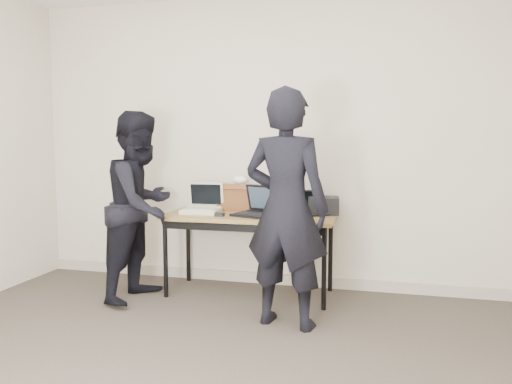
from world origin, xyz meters
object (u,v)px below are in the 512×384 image
(leather_satchel, at_px, (237,197))
(person_typist, at_px, (286,209))
(desk, at_px, (249,221))
(laptop_beige, at_px, (202,207))
(laptop_right, at_px, (308,209))
(person_observer, at_px, (141,206))
(equipment_box, at_px, (324,205))
(laptop_center, at_px, (257,209))

(leather_satchel, xyz_separation_m, person_typist, (0.63, -0.88, 0.03))
(desk, xyz_separation_m, laptop_beige, (-0.44, 0.02, 0.11))
(laptop_beige, distance_m, person_typist, 1.12)
(laptop_right, xyz_separation_m, person_observer, (-1.38, -0.45, 0.04))
(person_typist, bearing_deg, person_observer, -3.94)
(laptop_beige, distance_m, person_observer, 0.55)
(laptop_right, height_order, person_observer, person_observer)
(equipment_box, relative_size, person_typist, 0.15)
(laptop_right, bearing_deg, person_typist, -127.00)
(desk, bearing_deg, leather_satchel, 128.09)
(desk, xyz_separation_m, person_typist, (0.45, -0.65, 0.21))
(laptop_right, relative_size, leather_satchel, 1.08)
(leather_satchel, height_order, equipment_box, leather_satchel)
(desk, bearing_deg, person_typist, -55.44)
(person_typist, distance_m, person_observer, 1.37)
(laptop_center, xyz_separation_m, leather_satchel, (-0.26, 0.25, 0.07))
(laptop_beige, relative_size, leather_satchel, 0.97)
(person_observer, bearing_deg, equipment_box, -64.04)
(laptop_center, bearing_deg, laptop_beige, -165.40)
(leather_satchel, bearing_deg, laptop_right, -7.28)
(desk, relative_size, person_observer, 0.93)
(desk, relative_size, laptop_center, 3.55)
(person_typist, bearing_deg, laptop_beige, -26.50)
(person_observer, bearing_deg, laptop_beige, -45.21)
(laptop_beige, height_order, person_observer, person_observer)
(laptop_center, distance_m, person_typist, 0.73)
(desk, distance_m, person_typist, 0.82)
(desk, xyz_separation_m, equipment_box, (0.63, 0.19, 0.14))
(equipment_box, bearing_deg, laptop_center, -158.35)
(leather_satchel, xyz_separation_m, equipment_box, (0.81, -0.04, -0.05))
(laptop_center, height_order, person_observer, person_observer)
(laptop_beige, bearing_deg, person_typist, -40.39)
(equipment_box, distance_m, person_observer, 1.59)
(laptop_beige, xyz_separation_m, laptop_right, (0.94, 0.12, -0.01))
(equipment_box, bearing_deg, laptop_right, -157.01)
(person_observer, bearing_deg, person_typist, -96.84)
(desk, distance_m, laptop_right, 0.53)
(desk, height_order, equipment_box, equipment_box)
(equipment_box, xyz_separation_m, person_typist, (-0.18, -0.84, 0.08))
(laptop_beige, xyz_separation_m, person_typist, (0.90, -0.67, 0.10))
(desk, bearing_deg, laptop_center, -18.63)
(leather_satchel, height_order, person_typist, person_typist)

